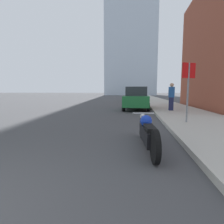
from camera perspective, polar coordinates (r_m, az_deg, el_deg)
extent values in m
cube|color=#B2ADA3|center=(40.93, 11.79, 4.68)|extent=(3.49, 240.00, 0.15)
cube|color=silver|center=(83.92, 6.46, 31.83)|extent=(19.63, 19.63, 74.21)
cylinder|color=black|center=(5.40, 9.96, -4.81)|extent=(0.16, 0.68, 0.67)
cylinder|color=black|center=(3.56, 13.90, -10.95)|extent=(0.16, 0.68, 0.67)
cube|color=black|center=(4.47, 11.51, -7.08)|extent=(0.36, 1.48, 0.33)
sphere|color=#1433AD|center=(4.69, 11.05, -2.86)|extent=(0.31, 0.31, 0.31)
cube|color=black|center=(4.12, 12.25, -5.19)|extent=(0.27, 0.68, 0.10)
sphere|color=silver|center=(5.37, 9.98, -1.38)|extent=(0.16, 0.16, 0.16)
cylinder|color=silver|center=(5.23, 10.20, -0.39)|extent=(0.62, 0.09, 0.04)
cube|color=#1E6B33|center=(13.60, 7.95, 3.65)|extent=(1.93, 3.94, 0.78)
cube|color=#23282D|center=(13.58, 8.00, 6.70)|extent=(1.60, 1.91, 0.67)
cylinder|color=black|center=(14.87, 4.69, 2.45)|extent=(0.22, 0.63, 0.62)
cylinder|color=black|center=(14.84, 11.37, 2.33)|extent=(0.22, 0.63, 0.62)
cylinder|color=black|center=(12.48, 3.82, 1.65)|extent=(0.22, 0.63, 0.62)
cylinder|color=black|center=(12.44, 11.78, 1.51)|extent=(0.22, 0.63, 0.62)
cube|color=gold|center=(25.40, 7.61, 5.00)|extent=(2.07, 4.14, 0.72)
cube|color=#23282D|center=(25.39, 7.63, 6.54)|extent=(1.61, 2.05, 0.65)
cylinder|color=black|center=(26.58, 5.61, 4.32)|extent=(0.26, 0.66, 0.64)
cylinder|color=black|center=(26.73, 9.04, 4.28)|extent=(0.26, 0.66, 0.64)
cylinder|color=black|center=(24.11, 5.99, 4.08)|extent=(0.26, 0.66, 0.64)
cylinder|color=black|center=(24.27, 9.76, 4.04)|extent=(0.26, 0.66, 0.64)
cube|color=silver|center=(37.48, 7.58, 5.48)|extent=(2.01, 4.18, 0.70)
cube|color=#23282D|center=(37.47, 7.60, 6.47)|extent=(1.66, 2.03, 0.60)
cylinder|color=black|center=(38.74, 6.19, 5.01)|extent=(0.22, 0.61, 0.60)
cylinder|color=black|center=(38.80, 8.82, 4.98)|extent=(0.22, 0.61, 0.60)
cylinder|color=black|center=(36.19, 6.24, 4.90)|extent=(0.22, 0.61, 0.60)
cylinder|color=black|center=(36.26, 9.05, 4.86)|extent=(0.22, 0.61, 0.60)
cylinder|color=slate|center=(7.75, 23.50, 5.72)|extent=(0.07, 0.07, 2.39)
cube|color=red|center=(7.80, 23.81, 12.32)|extent=(0.57, 0.26, 0.60)
cube|color=#1E2347|center=(12.33, 18.72, 2.53)|extent=(0.29, 0.20, 0.87)
cube|color=#235193|center=(12.30, 18.86, 6.16)|extent=(0.36, 0.20, 0.69)
sphere|color=tan|center=(12.31, 18.94, 8.36)|extent=(0.25, 0.25, 0.25)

